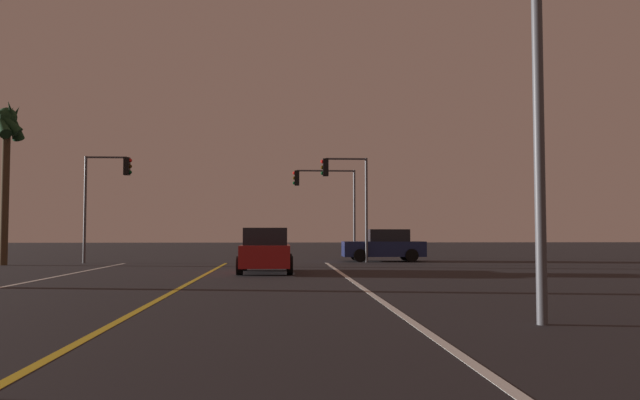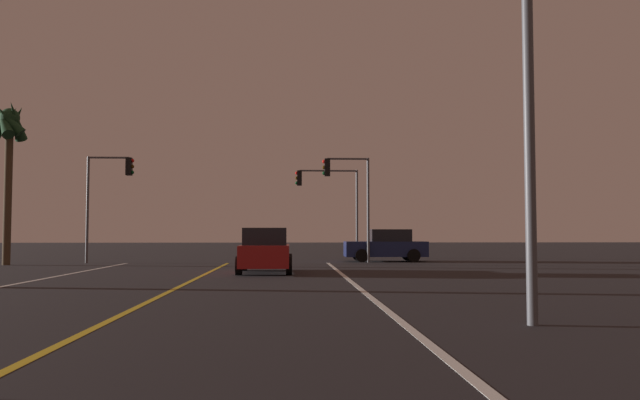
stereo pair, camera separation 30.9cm
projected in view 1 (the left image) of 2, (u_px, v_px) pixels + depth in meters
The scene contains 9 objects.
lane_edge_right at pixel (395, 310), 12.30m from camera, with size 0.16×39.14×0.01m, color silver.
lane_center_divider at pixel (135, 312), 12.01m from camera, with size 0.16×39.14×0.01m, color gold.
car_crossing_side at pixel (384, 246), 33.60m from camera, with size 4.30×2.02×1.70m.
car_ahead_far at pixel (266, 251), 23.98m from camera, with size 2.02×4.30×1.70m.
traffic_light_near_right at pixel (345, 185), 32.58m from camera, with size 2.44×0.36×5.39m.
traffic_light_near_left at pixel (107, 184), 31.87m from camera, with size 2.37×0.36×5.38m.
traffic_light_far_right at pixel (324, 192), 38.02m from camera, with size 3.80×0.36×5.31m.
street_lamp_right_near at pixel (509, 47), 10.62m from camera, with size 2.04×0.44×7.24m.
palm_tree_left_far at pixel (6, 134), 29.82m from camera, with size 1.95×2.06×7.82m.
Camera 1 is at (2.81, 1.28, 1.52)m, focal length 35.48 mm.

